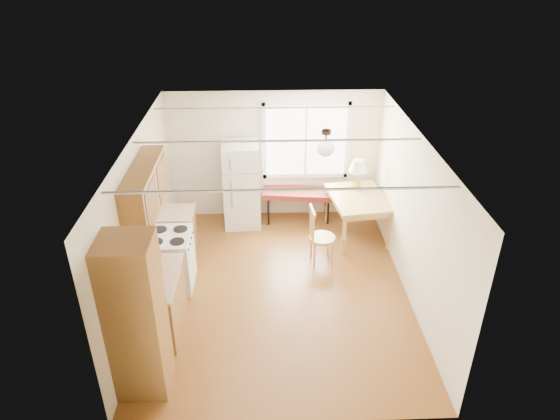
{
  "coord_description": "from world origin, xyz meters",
  "views": [
    {
      "loc": [
        -0.21,
        -6.35,
        4.88
      ],
      "look_at": [
        0.04,
        0.5,
        1.15
      ],
      "focal_mm": 32.0,
      "sensor_mm": 36.0,
      "label": 1
    }
  ],
  "objects_px": {
    "bench": "(298,194)",
    "chair": "(317,232)",
    "refrigerator": "(241,185)",
    "dining_table": "(358,202)"
  },
  "relations": [
    {
      "from": "chair",
      "to": "refrigerator",
      "type": "bearing_deg",
      "value": 127.91
    },
    {
      "from": "bench",
      "to": "refrigerator",
      "type": "bearing_deg",
      "value": -167.5
    },
    {
      "from": "refrigerator",
      "to": "chair",
      "type": "distance_m",
      "value": 1.89
    },
    {
      "from": "bench",
      "to": "chair",
      "type": "relative_size",
      "value": 1.4
    },
    {
      "from": "bench",
      "to": "chair",
      "type": "bearing_deg",
      "value": -74.44
    },
    {
      "from": "dining_table",
      "to": "chair",
      "type": "bearing_deg",
      "value": -142.47
    },
    {
      "from": "bench",
      "to": "chair",
      "type": "height_order",
      "value": "chair"
    },
    {
      "from": "refrigerator",
      "to": "bench",
      "type": "xyz_separation_m",
      "value": [
        1.08,
        0.1,
        -0.25
      ]
    },
    {
      "from": "dining_table",
      "to": "chair",
      "type": "relative_size",
      "value": 1.39
    },
    {
      "from": "refrigerator",
      "to": "bench",
      "type": "height_order",
      "value": "refrigerator"
    }
  ]
}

